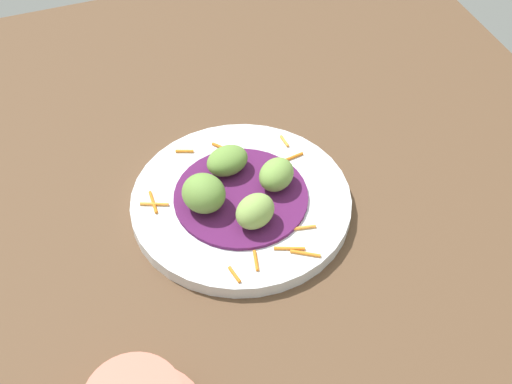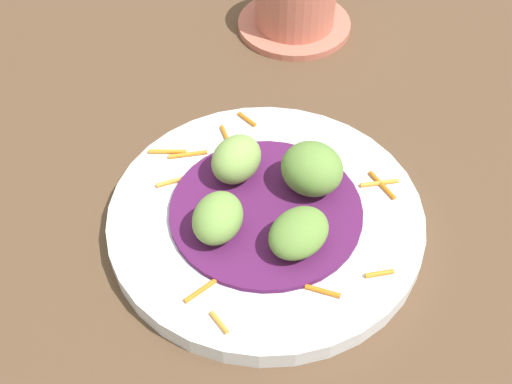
{
  "view_description": "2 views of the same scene",
  "coord_description": "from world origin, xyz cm",
  "px_view_note": "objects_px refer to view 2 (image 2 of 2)",
  "views": [
    {
      "loc": [
        -54.32,
        14.18,
        67.58
      ],
      "look_at": [
        -1.12,
        -5.15,
        6.3
      ],
      "focal_mm": 48.46,
      "sensor_mm": 36.0,
      "label": 1
    },
    {
      "loc": [
        32.23,
        -23.83,
        48.49
      ],
      "look_at": [
        -0.5,
        -4.08,
        5.44
      ],
      "focal_mm": 46.98,
      "sensor_mm": 36.0,
      "label": 2
    }
  ],
  "objects_px": {
    "guac_scoop_center": "(312,169)",
    "guac_scoop_left": "(299,233)",
    "guac_scoop_right": "(236,159)",
    "guac_scoop_back": "(218,218)",
    "terracotta_bowl": "(295,5)",
    "main_plate": "(266,219)"
  },
  "relations": [
    {
      "from": "main_plate",
      "to": "guac_scoop_back",
      "type": "bearing_deg",
      "value": -88.13
    },
    {
      "from": "guac_scoop_right",
      "to": "terracotta_bowl",
      "type": "relative_size",
      "value": 0.38
    },
    {
      "from": "guac_scoop_back",
      "to": "guac_scoop_right",
      "type": "bearing_deg",
      "value": 136.87
    },
    {
      "from": "guac_scoop_center",
      "to": "guac_scoop_left",
      "type": "bearing_deg",
      "value": -43.13
    },
    {
      "from": "main_plate",
      "to": "guac_scoop_left",
      "type": "relative_size",
      "value": 4.97
    },
    {
      "from": "main_plate",
      "to": "guac_scoop_left",
      "type": "xyz_separation_m",
      "value": [
        0.05,
        0.0,
        0.03
      ]
    },
    {
      "from": "main_plate",
      "to": "guac_scoop_center",
      "type": "xyz_separation_m",
      "value": [
        -0.0,
        0.05,
        0.04
      ]
    },
    {
      "from": "terracotta_bowl",
      "to": "guac_scoop_right",
      "type": "bearing_deg",
      "value": -44.52
    },
    {
      "from": "guac_scoop_center",
      "to": "guac_scoop_right",
      "type": "distance_m",
      "value": 0.07
    },
    {
      "from": "main_plate",
      "to": "guac_scoop_left",
      "type": "bearing_deg",
      "value": 1.87
    },
    {
      "from": "guac_scoop_back",
      "to": "guac_scoop_center",
      "type": "bearing_deg",
      "value": 91.87
    },
    {
      "from": "guac_scoop_center",
      "to": "guac_scoop_back",
      "type": "distance_m",
      "value": 0.1
    },
    {
      "from": "main_plate",
      "to": "terracotta_bowl",
      "type": "height_order",
      "value": "terracotta_bowl"
    },
    {
      "from": "guac_scoop_right",
      "to": "guac_scoop_back",
      "type": "height_order",
      "value": "guac_scoop_right"
    },
    {
      "from": "guac_scoop_center",
      "to": "guac_scoop_right",
      "type": "relative_size",
      "value": 1.08
    },
    {
      "from": "main_plate",
      "to": "guac_scoop_center",
      "type": "height_order",
      "value": "guac_scoop_center"
    },
    {
      "from": "guac_scoop_left",
      "to": "guac_scoop_right",
      "type": "relative_size",
      "value": 1.09
    },
    {
      "from": "guac_scoop_back",
      "to": "terracotta_bowl",
      "type": "xyz_separation_m",
      "value": [
        -0.24,
        0.24,
        -0.01
      ]
    },
    {
      "from": "guac_scoop_left",
      "to": "guac_scoop_right",
      "type": "height_order",
      "value": "guac_scoop_right"
    },
    {
      "from": "guac_scoop_right",
      "to": "terracotta_bowl",
      "type": "xyz_separation_m",
      "value": [
        -0.19,
        0.19,
        -0.01
      ]
    },
    {
      "from": "guac_scoop_right",
      "to": "guac_scoop_back",
      "type": "bearing_deg",
      "value": -43.13
    },
    {
      "from": "guac_scoop_back",
      "to": "terracotta_bowl",
      "type": "relative_size",
      "value": 0.38
    }
  ]
}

